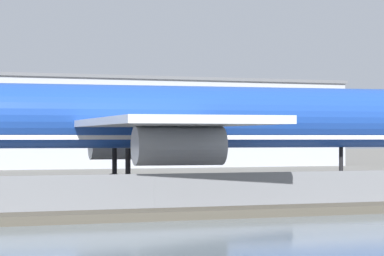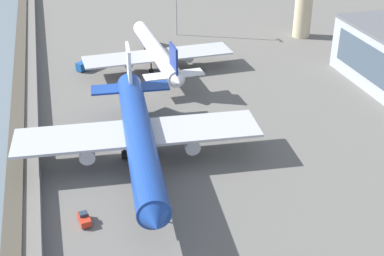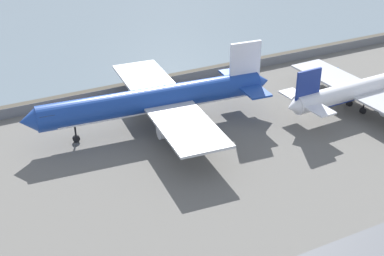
# 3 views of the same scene
# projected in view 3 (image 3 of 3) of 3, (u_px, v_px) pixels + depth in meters

# --- Properties ---
(ground_plane) EXTENTS (500.00, 500.00, 0.00)m
(ground_plane) POSITION_uv_depth(u_px,v_px,m) (179.00, 117.00, 115.84)
(ground_plane) COLOR #66635E
(waterfront_lagoon) EXTENTS (320.00, 98.00, 0.01)m
(waterfront_lagoon) POSITION_uv_depth(u_px,v_px,m) (83.00, 27.00, 171.55)
(waterfront_lagoon) COLOR slate
(waterfront_lagoon) RESTS_ON ground
(shoreline_seawall) EXTENTS (320.00, 3.00, 0.50)m
(shoreline_seawall) POSITION_uv_depth(u_px,v_px,m) (143.00, 82.00, 131.81)
(shoreline_seawall) COLOR #474238
(shoreline_seawall) RESTS_ON ground
(perimeter_fence) EXTENTS (280.00, 0.10, 2.37)m
(perimeter_fence) POSITION_uv_depth(u_px,v_px,m) (150.00, 85.00, 127.83)
(perimeter_fence) COLOR slate
(perimeter_fence) RESTS_ON ground
(cargo_jet_blue) EXTENTS (53.24, 45.66, 15.99)m
(cargo_jet_blue) POSITION_uv_depth(u_px,v_px,m) (157.00, 100.00, 109.00)
(cargo_jet_blue) COLOR #193D93
(cargo_jet_blue) RESTS_ON ground
(passenger_jet_white) EXTENTS (44.64, 38.43, 12.38)m
(passenger_jet_white) POSITION_uv_depth(u_px,v_px,m) (366.00, 88.00, 117.72)
(passenger_jet_white) COLOR white
(passenger_jet_white) RESTS_ON ground
(baggage_tug) EXTENTS (3.40, 2.05, 1.80)m
(baggage_tug) POSITION_uv_depth(u_px,v_px,m) (72.00, 116.00, 114.57)
(baggage_tug) COLOR red
(baggage_tug) RESTS_ON ground
(ops_van) EXTENTS (4.80, 5.42, 2.48)m
(ops_van) POSITION_uv_depth(u_px,v_px,m) (327.00, 71.00, 135.51)
(ops_van) COLOR #19519E
(ops_van) RESTS_ON ground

